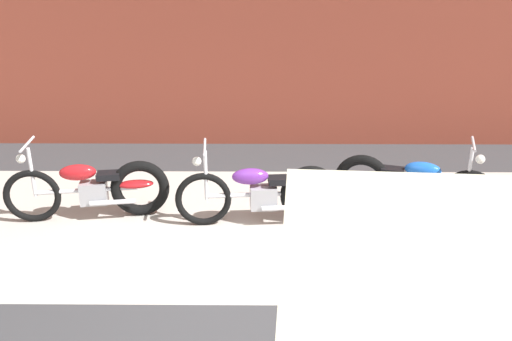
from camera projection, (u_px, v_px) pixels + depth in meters
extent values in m
plane|color=#38383A|center=(272.00, 305.00, 4.71)|extent=(80.00, 80.00, 0.00)
cube|color=#B2ADA3|center=(269.00, 221.00, 6.34)|extent=(36.00, 3.50, 0.01)
cube|color=brown|center=(267.00, 2.00, 8.71)|extent=(36.00, 0.50, 4.92)
torus|color=black|center=(32.00, 196.00, 6.23)|extent=(0.68, 0.18, 0.68)
torus|color=black|center=(140.00, 188.00, 6.40)|extent=(0.74, 0.24, 0.73)
cylinder|color=silver|center=(87.00, 190.00, 6.31)|extent=(1.23, 0.25, 0.06)
cube|color=#99999E|center=(94.00, 193.00, 6.33)|extent=(0.35, 0.27, 0.28)
ellipsoid|color=red|center=(78.00, 172.00, 6.21)|extent=(0.46, 0.26, 0.20)
ellipsoid|color=red|center=(136.00, 184.00, 6.37)|extent=(0.46, 0.25, 0.10)
cube|color=black|center=(108.00, 175.00, 6.28)|extent=(0.31, 0.24, 0.08)
cylinder|color=silver|center=(32.00, 172.00, 6.13)|extent=(0.05, 0.05, 0.62)
cylinder|color=silver|center=(27.00, 144.00, 6.00)|extent=(0.12, 0.58, 0.03)
sphere|color=white|center=(21.00, 159.00, 6.05)|extent=(0.11, 0.11, 0.11)
cylinder|color=silver|center=(113.00, 202.00, 6.26)|extent=(0.55, 0.14, 0.06)
torus|color=black|center=(203.00, 199.00, 6.14)|extent=(0.68, 0.14, 0.68)
torus|color=black|center=(310.00, 194.00, 6.23)|extent=(0.74, 0.20, 0.73)
cylinder|color=silver|center=(257.00, 195.00, 6.18)|extent=(1.24, 0.17, 0.06)
cube|color=#99999E|center=(263.00, 197.00, 6.20)|extent=(0.34, 0.25, 0.28)
ellipsoid|color=#6B2D93|center=(250.00, 176.00, 6.09)|extent=(0.46, 0.23, 0.20)
ellipsoid|color=#6B2D93|center=(306.00, 190.00, 6.21)|extent=(0.45, 0.22, 0.10)
cube|color=black|center=(280.00, 180.00, 6.14)|extent=(0.30, 0.22, 0.08)
cylinder|color=silver|center=(206.00, 175.00, 6.04)|extent=(0.05, 0.05, 0.62)
cylinder|color=silver|center=(205.00, 146.00, 5.91)|extent=(0.08, 0.58, 0.03)
sphere|color=white|center=(197.00, 161.00, 5.97)|extent=(0.11, 0.11, 0.11)
cylinder|color=silver|center=(284.00, 208.00, 6.11)|extent=(0.55, 0.11, 0.06)
torus|color=black|center=(469.00, 196.00, 6.23)|extent=(0.67, 0.29, 0.68)
torus|color=black|center=(362.00, 182.00, 6.61)|extent=(0.73, 0.36, 0.73)
cylinder|color=silver|center=(414.00, 187.00, 6.41)|extent=(1.19, 0.45, 0.06)
cube|color=#99999E|center=(407.00, 189.00, 6.45)|extent=(0.37, 0.31, 0.28)
ellipsoid|color=blue|center=(423.00, 170.00, 6.30)|extent=(0.48, 0.32, 0.20)
ellipsoid|color=blue|center=(366.00, 178.00, 6.58)|extent=(0.47, 0.31, 0.10)
cube|color=black|center=(393.00, 171.00, 6.43)|extent=(0.33, 0.28, 0.08)
cylinder|color=silver|center=(469.00, 172.00, 6.13)|extent=(0.06, 0.06, 0.62)
cylinder|color=silver|center=(474.00, 144.00, 6.00)|extent=(0.21, 0.56, 0.03)
sphere|color=white|center=(480.00, 159.00, 6.04)|extent=(0.11, 0.11, 0.11)
cylinder|color=silver|center=(388.00, 188.00, 6.68)|extent=(0.54, 0.23, 0.06)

